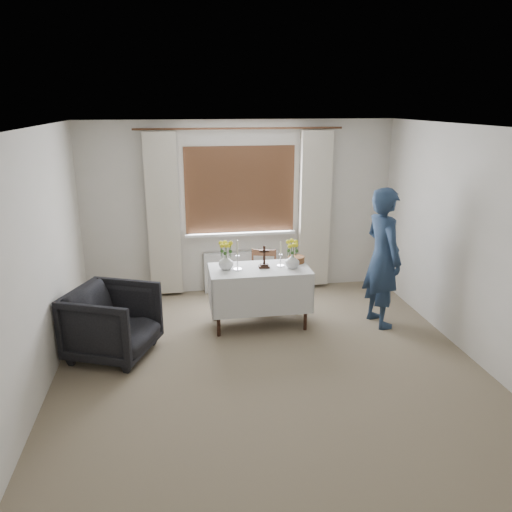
{
  "coord_description": "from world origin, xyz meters",
  "views": [
    {
      "loc": [
        -0.91,
        -4.58,
        2.73
      ],
      "look_at": [
        -0.01,
        0.98,
        0.98
      ],
      "focal_mm": 35.0,
      "sensor_mm": 36.0,
      "label": 1
    }
  ],
  "objects": [
    {
      "name": "person",
      "position": [
        1.58,
        0.99,
        0.88
      ],
      "size": [
        0.52,
        0.7,
        1.76
      ],
      "primitive_type": "imported",
      "rotation": [
        0.0,
        0.0,
        1.73
      ],
      "color": "navy",
      "rests_on": "ground"
    },
    {
      "name": "candlestick_right",
      "position": [
        0.34,
        1.22,
        0.92
      ],
      "size": [
        0.1,
        0.1,
        0.31
      ],
      "primitive_type": null,
      "rotation": [
        0.0,
        0.0,
        0.15
      ],
      "color": "silver",
      "rests_on": "altar_table"
    },
    {
      "name": "altar_table",
      "position": [
        0.07,
        1.18,
        0.38
      ],
      "size": [
        1.24,
        0.64,
        0.76
      ],
      "primitive_type": "cube",
      "color": "silver",
      "rests_on": "ground"
    },
    {
      "name": "armchair",
      "position": [
        -1.67,
        0.66,
        0.39
      ],
      "size": [
        1.13,
        1.11,
        0.79
      ],
      "primitive_type": "imported",
      "rotation": [
        0.0,
        0.0,
        1.18
      ],
      "color": "black",
      "rests_on": "ground"
    },
    {
      "name": "flower_vase_left",
      "position": [
        -0.34,
        1.2,
        0.86
      ],
      "size": [
        0.23,
        0.23,
        0.19
      ],
      "primitive_type": "imported",
      "rotation": [
        0.0,
        0.0,
        0.26
      ],
      "color": "silver",
      "rests_on": "altar_table"
    },
    {
      "name": "wooden_chair",
      "position": [
        0.21,
        1.73,
        0.4
      ],
      "size": [
        0.45,
        0.45,
        0.79
      ],
      "primitive_type": null,
      "rotation": [
        0.0,
        0.0,
        -0.27
      ],
      "color": "brown",
      "rests_on": "ground"
    },
    {
      "name": "wooden_cross",
      "position": [
        0.13,
        1.19,
        0.9
      ],
      "size": [
        0.14,
        0.1,
        0.28
      ],
      "primitive_type": null,
      "rotation": [
        0.0,
        0.0,
        -0.05
      ],
      "color": "black",
      "rests_on": "altar_table"
    },
    {
      "name": "wicker_basket",
      "position": [
        0.57,
        1.33,
        0.8
      ],
      "size": [
        0.23,
        0.23,
        0.08
      ],
      "primitive_type": "cylinder",
      "rotation": [
        0.0,
        0.0,
        0.07
      ],
      "color": "brown",
      "rests_on": "altar_table"
    },
    {
      "name": "flower_vase_right",
      "position": [
        0.47,
        1.12,
        0.85
      ],
      "size": [
        0.21,
        0.21,
        0.18
      ],
      "primitive_type": "imported",
      "rotation": [
        0.0,
        0.0,
        0.22
      ],
      "color": "silver",
      "rests_on": "altar_table"
    },
    {
      "name": "ground",
      "position": [
        0.0,
        0.0,
        0.0
      ],
      "size": [
        5.0,
        5.0,
        0.0
      ],
      "primitive_type": "plane",
      "color": "#7D6D56",
      "rests_on": "ground"
    },
    {
      "name": "candlestick_left",
      "position": [
        -0.21,
        1.16,
        0.95
      ],
      "size": [
        0.12,
        0.12,
        0.37
      ],
      "primitive_type": null,
      "rotation": [
        0.0,
        0.0,
        -0.12
      ],
      "color": "silver",
      "rests_on": "altar_table"
    },
    {
      "name": "radiator",
      "position": [
        0.0,
        2.42,
        0.3
      ],
      "size": [
        1.1,
        0.1,
        0.6
      ],
      "primitive_type": "cube",
      "color": "silver",
      "rests_on": "ground"
    }
  ]
}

